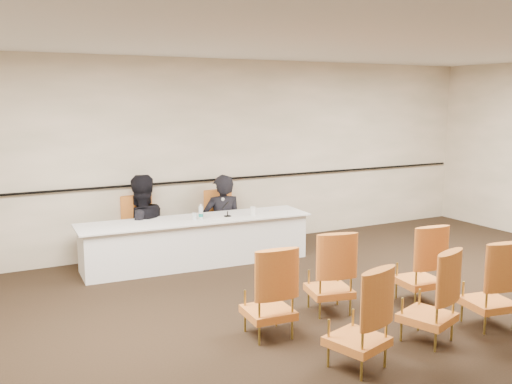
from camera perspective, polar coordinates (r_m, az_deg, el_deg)
floor at (r=6.19m, az=12.21°, el=-13.54°), size 10.00×10.00×0.00m
ceiling at (r=5.74m, az=13.28°, el=15.26°), size 10.00×10.00×0.00m
wall_back at (r=9.16m, az=-3.76°, el=3.79°), size 10.00×0.04×3.00m
wall_rail at (r=9.17m, az=-3.63°, el=1.29°), size 9.80×0.04×0.03m
panel_table at (r=8.33m, az=-5.97°, el=-4.93°), size 3.40×0.98×0.67m
panelist_main at (r=9.00m, az=-3.35°, el=-3.60°), size 0.69×0.53×1.70m
panelist_main_chair at (r=8.97m, az=-3.35°, el=-2.95°), size 0.53×0.53×0.95m
panelist_second at (r=8.62m, az=-11.48°, el=-4.23°), size 0.97×0.81×1.80m
panelist_second_chair at (r=8.60m, az=-11.50°, el=-3.67°), size 0.53×0.53×0.95m
papers at (r=8.30m, az=-3.46°, el=-2.55°), size 0.34×0.28×0.00m
microphone at (r=8.32m, az=-2.87°, el=-1.59°), size 0.11×0.20×0.27m
water_bottle at (r=8.18m, az=-5.54°, el=-1.99°), size 0.07×0.07×0.22m
drinking_glass at (r=8.18m, az=-6.19°, el=-2.43°), size 0.07×0.07×0.10m
coffee_cup at (r=8.44m, az=-0.31°, el=-1.92°), size 0.10×0.10×0.13m
aud_chair_front_left at (r=5.81m, az=1.24°, el=-9.83°), size 0.53×0.53×0.95m
aud_chair_front_mid at (r=6.49m, az=7.37°, el=-7.85°), size 0.60×0.60×0.95m
aud_chair_front_right at (r=7.02m, az=16.02°, el=-6.81°), size 0.55×0.55×0.95m
aud_chair_back_left at (r=5.24m, az=10.14°, el=-12.18°), size 0.62×0.62×0.95m
aud_chair_back_mid at (r=5.94m, az=16.85°, el=-9.84°), size 0.64×0.64×0.95m
aud_chair_back_right at (r=6.53m, az=22.30°, el=-8.37°), size 0.58×0.58×0.95m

